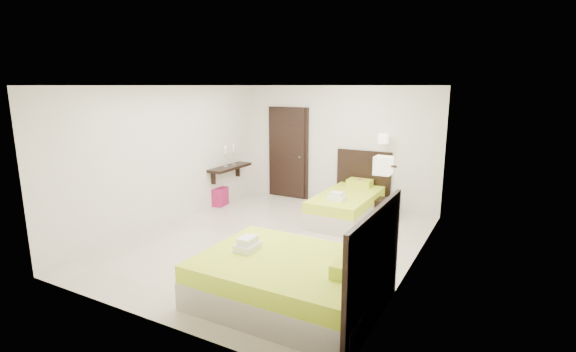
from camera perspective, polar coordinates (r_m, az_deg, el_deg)
The scene contains 7 objects.
floor at distance 7.17m, azimuth -1.87°, elevation -8.99°, with size 5.50×5.50×0.00m, color beige.
bed_single at distance 8.39m, azimuth 8.25°, elevation -3.76°, with size 1.20×2.00×1.65m.
bed_double at distance 5.17m, azimuth 0.87°, elevation -13.94°, with size 2.16×1.84×1.78m.
nightstand at distance 8.55m, azimuth 12.69°, elevation -4.35°, with size 0.45×0.40×0.40m, color black.
ottoman at distance 9.37m, azimuth -9.68°, elevation -2.77°, with size 0.39×0.39×0.39m, color maroon.
door at distance 9.74m, azimuth 0.02°, elevation 3.13°, with size 1.02×0.15×2.14m.
console_shelf at distance 9.34m, azimuth -7.99°, elevation 1.15°, with size 0.35×1.20×0.78m.
Camera 1 is at (3.39, -5.75, 2.60)m, focal length 26.00 mm.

